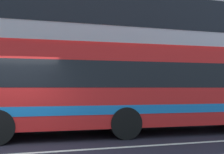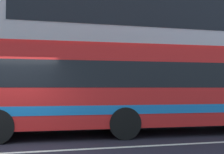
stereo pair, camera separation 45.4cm
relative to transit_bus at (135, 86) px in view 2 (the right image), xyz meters
The scene contains 4 objects.
ground_plane 4.90m from the transit_bus, 151.26° to the right, with size 160.00×160.00×0.00m, color #23202B.
lane_centre_line 4.90m from the transit_bus, 151.26° to the right, with size 60.00×0.16×0.01m, color silver.
apartment_block_right 14.21m from the transit_bus, 67.68° to the left, with size 23.31×8.06×12.24m.
transit_bus is the anchor object (origin of this frame).
Camera 2 is at (0.96, -7.19, 1.59)m, focal length 44.05 mm.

